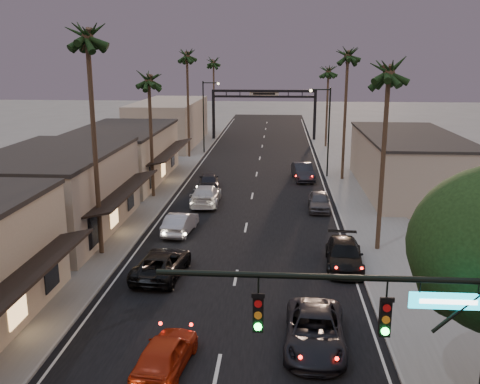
% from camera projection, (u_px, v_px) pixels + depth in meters
% --- Properties ---
extents(ground, '(200.00, 200.00, 0.00)m').
position_uv_depth(ground, '(254.00, 188.00, 49.97)').
color(ground, slate).
rests_on(ground, ground).
extents(road, '(14.00, 120.00, 0.02)m').
position_uv_depth(road, '(256.00, 176.00, 54.80)').
color(road, black).
rests_on(road, ground).
extents(sidewalk_left, '(5.00, 92.00, 0.12)m').
position_uv_depth(sidewalk_left, '(177.00, 161.00, 62.23)').
color(sidewalk_left, slate).
rests_on(sidewalk_left, ground).
extents(sidewalk_right, '(5.00, 92.00, 0.12)m').
position_uv_depth(sidewalk_right, '(342.00, 164.00, 60.88)').
color(sidewalk_right, slate).
rests_on(sidewalk_right, ground).
extents(storefront_mid, '(8.00, 14.00, 5.50)m').
position_uv_depth(storefront_mid, '(56.00, 194.00, 36.68)').
color(storefront_mid, '#9F937F').
rests_on(storefront_mid, ground).
extents(storefront_far, '(8.00, 16.00, 5.00)m').
position_uv_depth(storefront_far, '(122.00, 156.00, 52.21)').
color(storefront_far, tan).
rests_on(storefront_far, ground).
extents(storefront_dist, '(8.00, 20.00, 6.00)m').
position_uv_depth(storefront_dist, '(169.00, 123.00, 74.32)').
color(storefront_dist, '#9F937F').
rests_on(storefront_dist, ground).
extents(building_right, '(8.00, 18.00, 5.00)m').
position_uv_depth(building_right, '(408.00, 164.00, 48.37)').
color(building_right, '#9F937F').
rests_on(building_right, ground).
extents(traffic_signal, '(8.51, 0.22, 7.80)m').
position_uv_depth(traffic_signal, '(411.00, 335.00, 13.52)').
color(traffic_signal, black).
rests_on(traffic_signal, ground).
extents(arch, '(15.20, 0.40, 7.27)m').
position_uv_depth(arch, '(264.00, 102.00, 77.61)').
color(arch, black).
rests_on(arch, ground).
extents(streetlight_right, '(2.13, 0.30, 9.00)m').
position_uv_depth(streetlight_right, '(326.00, 125.00, 53.00)').
color(streetlight_right, black).
rests_on(streetlight_right, ground).
extents(streetlight_left, '(2.13, 0.30, 9.00)m').
position_uv_depth(streetlight_left, '(206.00, 111.00, 66.55)').
color(streetlight_left, black).
rests_on(streetlight_left, ground).
extents(palm_lb, '(3.20, 3.20, 15.20)m').
position_uv_depth(palm_lb, '(87.00, 30.00, 29.89)').
color(palm_lb, '#38281C').
rests_on(palm_lb, ground).
extents(palm_lc, '(3.20, 3.20, 12.20)m').
position_uv_depth(palm_lc, '(149.00, 75.00, 44.14)').
color(palm_lc, '#38281C').
rests_on(palm_lc, ground).
extents(palm_ld, '(3.20, 3.20, 14.20)m').
position_uv_depth(palm_ld, '(187.00, 52.00, 62.02)').
color(palm_ld, '#38281C').
rests_on(palm_ld, ground).
extents(palm_ra, '(3.20, 3.20, 13.20)m').
position_uv_depth(palm_ra, '(389.00, 65.00, 31.08)').
color(palm_ra, '#38281C').
rests_on(palm_ra, ground).
extents(palm_rb, '(3.20, 3.20, 14.20)m').
position_uv_depth(palm_rb, '(348.00, 51.00, 50.17)').
color(palm_rb, '#38281C').
rests_on(palm_rb, ground).
extents(palm_rc, '(3.20, 3.20, 12.20)m').
position_uv_depth(palm_rc, '(329.00, 68.00, 69.99)').
color(palm_rc, '#38281C').
rests_on(palm_rc, ground).
extents(palm_far, '(3.20, 3.20, 13.20)m').
position_uv_depth(palm_far, '(213.00, 60.00, 84.47)').
color(palm_far, '#38281C').
rests_on(palm_far, ground).
extents(oncoming_red, '(2.25, 4.44, 1.45)m').
position_uv_depth(oncoming_red, '(165.00, 353.00, 20.77)').
color(oncoming_red, '#9F230B').
rests_on(oncoming_red, ground).
extents(oncoming_pickup, '(2.85, 5.42, 1.45)m').
position_uv_depth(oncoming_pickup, '(162.00, 264.00, 29.78)').
color(oncoming_pickup, black).
rests_on(oncoming_pickup, ground).
extents(oncoming_silver, '(1.99, 4.56, 1.46)m').
position_uv_depth(oncoming_silver, '(180.00, 223.00, 37.05)').
color(oncoming_silver, '#A1A1A6').
rests_on(oncoming_silver, ground).
extents(oncoming_white, '(2.42, 5.64, 1.62)m').
position_uv_depth(oncoming_white, '(206.00, 195.00, 44.22)').
color(oncoming_white, silver).
rests_on(oncoming_white, ground).
extents(oncoming_dgrey, '(2.31, 4.63, 1.52)m').
position_uv_depth(oncoming_dgrey, '(209.00, 180.00, 49.59)').
color(oncoming_dgrey, black).
rests_on(oncoming_dgrey, ground).
extents(curbside_near, '(2.77, 5.52, 1.50)m').
position_uv_depth(curbside_near, '(315.00, 331.00, 22.42)').
color(curbside_near, black).
rests_on(curbside_near, ground).
extents(curbside_black, '(2.37, 5.23, 1.49)m').
position_uv_depth(curbside_black, '(344.00, 255.00, 31.03)').
color(curbside_black, black).
rests_on(curbside_black, ground).
extents(curbside_grey, '(1.82, 4.28, 1.44)m').
position_uv_depth(curbside_grey, '(319.00, 201.00, 42.63)').
color(curbside_grey, '#444449').
rests_on(curbside_grey, ground).
extents(curbside_far, '(2.32, 5.21, 1.66)m').
position_uv_depth(curbside_far, '(303.00, 172.00, 53.00)').
color(curbside_far, black).
rests_on(curbside_far, ground).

